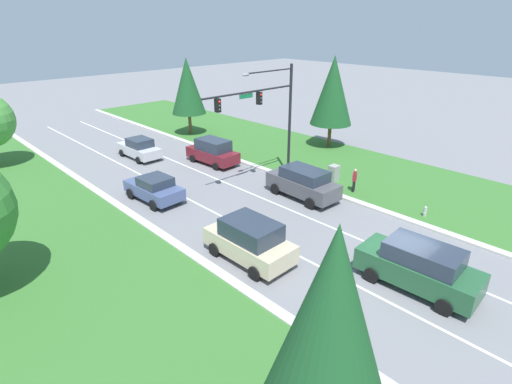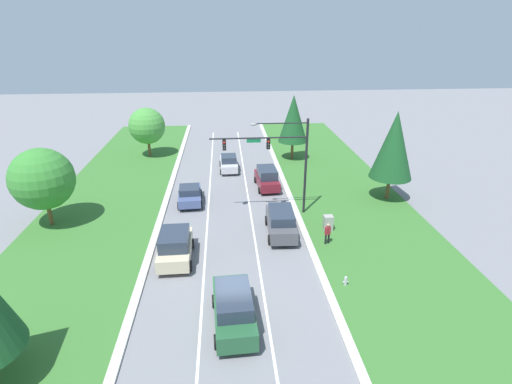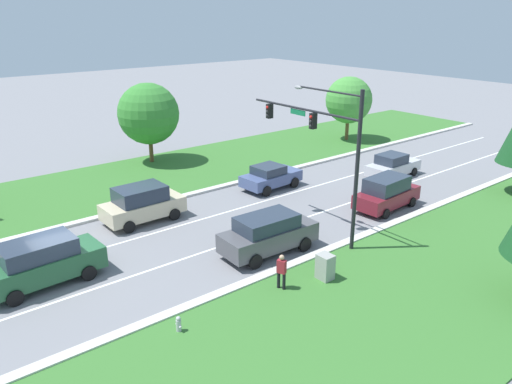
{
  "view_description": "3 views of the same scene",
  "coord_description": "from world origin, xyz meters",
  "px_view_note": "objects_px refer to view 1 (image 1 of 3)",
  "views": [
    {
      "loc": [
        -15.05,
        -6.51,
        10.77
      ],
      "look_at": [
        0.9,
        10.13,
        0.82
      ],
      "focal_mm": 28.0,
      "sensor_mm": 36.0,
      "label": 1
    },
    {
      "loc": [
        -0.24,
        -17.84,
        14.68
      ],
      "look_at": [
        2.43,
        14.67,
        1.04
      ],
      "focal_mm": 28.0,
      "sensor_mm": 36.0,
      "label": 2
    },
    {
      "loc": [
        21.01,
        -5.77,
        11.38
      ],
      "look_at": [
        -0.85,
        11.74,
        1.21
      ],
      "focal_mm": 35.0,
      "sensor_mm": 36.0,
      "label": 3
    }
  ],
  "objects_px": {
    "traffic_signal_mast": "(269,108)",
    "conifer_far_right_tree": "(333,91)",
    "conifer_near_right_tree": "(188,86)",
    "slate_blue_sedan": "(154,188)",
    "silver_sedan": "(139,148)",
    "forest_suv": "(419,266)",
    "fire_hydrant": "(425,212)",
    "champagne_suv": "(250,240)",
    "burgundy_suv": "(213,152)",
    "pedestrian": "(354,179)",
    "utility_cabinet": "(334,174)",
    "graphite_suv": "(303,183)"
  },
  "relations": [
    {
      "from": "burgundy_suv",
      "to": "fire_hydrant",
      "type": "distance_m",
      "value": 16.63
    },
    {
      "from": "graphite_suv",
      "to": "forest_suv",
      "type": "bearing_deg",
      "value": -109.62
    },
    {
      "from": "slate_blue_sedan",
      "to": "conifer_near_right_tree",
      "type": "bearing_deg",
      "value": 43.5
    },
    {
      "from": "traffic_signal_mast",
      "to": "conifer_far_right_tree",
      "type": "xyz_separation_m",
      "value": [
        10.35,
        2.3,
        -0.27
      ]
    },
    {
      "from": "silver_sedan",
      "to": "utility_cabinet",
      "type": "height_order",
      "value": "silver_sedan"
    },
    {
      "from": "forest_suv",
      "to": "slate_blue_sedan",
      "type": "relative_size",
      "value": 1.2
    },
    {
      "from": "traffic_signal_mast",
      "to": "pedestrian",
      "type": "height_order",
      "value": "traffic_signal_mast"
    },
    {
      "from": "forest_suv",
      "to": "graphite_suv",
      "type": "bearing_deg",
      "value": 65.54
    },
    {
      "from": "silver_sedan",
      "to": "utility_cabinet",
      "type": "bearing_deg",
      "value": -64.72
    },
    {
      "from": "silver_sedan",
      "to": "fire_hydrant",
      "type": "distance_m",
      "value": 22.75
    },
    {
      "from": "conifer_near_right_tree",
      "to": "utility_cabinet",
      "type": "bearing_deg",
      "value": -90.58
    },
    {
      "from": "graphite_suv",
      "to": "fire_hydrant",
      "type": "xyz_separation_m",
      "value": [
        3.0,
        -6.89,
        -0.7
      ]
    },
    {
      "from": "forest_suv",
      "to": "graphite_suv",
      "type": "relative_size",
      "value": 1.02
    },
    {
      "from": "traffic_signal_mast",
      "to": "conifer_near_right_tree",
      "type": "xyz_separation_m",
      "value": [
        3.63,
        14.7,
        -0.52
      ]
    },
    {
      "from": "graphite_suv",
      "to": "champagne_suv",
      "type": "relative_size",
      "value": 1.1
    },
    {
      "from": "forest_suv",
      "to": "fire_hydrant",
      "type": "distance_m",
      "value": 7.45
    },
    {
      "from": "traffic_signal_mast",
      "to": "fire_hydrant",
      "type": "distance_m",
      "value": 11.84
    },
    {
      "from": "champagne_suv",
      "to": "conifer_near_right_tree",
      "type": "relative_size",
      "value": 0.61
    },
    {
      "from": "conifer_near_right_tree",
      "to": "slate_blue_sedan",
      "type": "bearing_deg",
      "value": -133.24
    },
    {
      "from": "traffic_signal_mast",
      "to": "utility_cabinet",
      "type": "distance_m",
      "value": 6.7
    },
    {
      "from": "forest_suv",
      "to": "burgundy_suv",
      "type": "relative_size",
      "value": 1.11
    },
    {
      "from": "conifer_far_right_tree",
      "to": "burgundy_suv",
      "type": "bearing_deg",
      "value": 160.96
    },
    {
      "from": "traffic_signal_mast",
      "to": "forest_suv",
      "type": "bearing_deg",
      "value": -107.3
    },
    {
      "from": "slate_blue_sedan",
      "to": "fire_hydrant",
      "type": "height_order",
      "value": "slate_blue_sedan"
    },
    {
      "from": "slate_blue_sedan",
      "to": "fire_hydrant",
      "type": "bearing_deg",
      "value": -55.37
    },
    {
      "from": "champagne_suv",
      "to": "graphite_suv",
      "type": "bearing_deg",
      "value": 20.91
    },
    {
      "from": "silver_sedan",
      "to": "utility_cabinet",
      "type": "distance_m",
      "value": 16.38
    },
    {
      "from": "utility_cabinet",
      "to": "conifer_far_right_tree",
      "type": "distance_m",
      "value": 9.91
    },
    {
      "from": "conifer_far_right_tree",
      "to": "slate_blue_sedan",
      "type": "bearing_deg",
      "value": 178.26
    },
    {
      "from": "utility_cabinet",
      "to": "traffic_signal_mast",
      "type": "bearing_deg",
      "value": 136.75
    },
    {
      "from": "conifer_far_right_tree",
      "to": "traffic_signal_mast",
      "type": "bearing_deg",
      "value": -167.48
    },
    {
      "from": "champagne_suv",
      "to": "burgundy_suv",
      "type": "xyz_separation_m",
      "value": [
        7.53,
        12.47,
        -0.05
      ]
    },
    {
      "from": "champagne_suv",
      "to": "burgundy_suv",
      "type": "height_order",
      "value": "champagne_suv"
    },
    {
      "from": "slate_blue_sedan",
      "to": "forest_suv",
      "type": "bearing_deg",
      "value": -81.22
    },
    {
      "from": "graphite_suv",
      "to": "conifer_near_right_tree",
      "type": "bearing_deg",
      "value": 80.03
    },
    {
      "from": "utility_cabinet",
      "to": "conifer_far_right_tree",
      "type": "height_order",
      "value": "conifer_far_right_tree"
    },
    {
      "from": "traffic_signal_mast",
      "to": "conifer_near_right_tree",
      "type": "height_order",
      "value": "traffic_signal_mast"
    },
    {
      "from": "pedestrian",
      "to": "graphite_suv",
      "type": "bearing_deg",
      "value": -52.51
    },
    {
      "from": "burgundy_suv",
      "to": "conifer_near_right_tree",
      "type": "distance_m",
      "value": 10.31
    },
    {
      "from": "champagne_suv",
      "to": "fire_hydrant",
      "type": "height_order",
      "value": "champagne_suv"
    },
    {
      "from": "burgundy_suv",
      "to": "conifer_far_right_tree",
      "type": "height_order",
      "value": "conifer_far_right_tree"
    },
    {
      "from": "conifer_near_right_tree",
      "to": "pedestrian",
      "type": "bearing_deg",
      "value": -92.19
    },
    {
      "from": "pedestrian",
      "to": "fire_hydrant",
      "type": "xyz_separation_m",
      "value": [
        -0.11,
        -5.02,
        -0.59
      ]
    },
    {
      "from": "graphite_suv",
      "to": "traffic_signal_mast",
      "type": "bearing_deg",
      "value": 88.08
    },
    {
      "from": "silver_sedan",
      "to": "fire_hydrant",
      "type": "xyz_separation_m",
      "value": [
        6.66,
        -21.75,
        -0.5
      ]
    },
    {
      "from": "silver_sedan",
      "to": "pedestrian",
      "type": "xyz_separation_m",
      "value": [
        6.77,
        -16.73,
        0.09
      ]
    },
    {
      "from": "traffic_signal_mast",
      "to": "graphite_suv",
      "type": "bearing_deg",
      "value": -94.0
    },
    {
      "from": "slate_blue_sedan",
      "to": "silver_sedan",
      "type": "bearing_deg",
      "value": 63.82
    },
    {
      "from": "silver_sedan",
      "to": "utility_cabinet",
      "type": "relative_size",
      "value": 3.58
    },
    {
      "from": "silver_sedan",
      "to": "fire_hydrant",
      "type": "bearing_deg",
      "value": -74.36
    }
  ]
}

